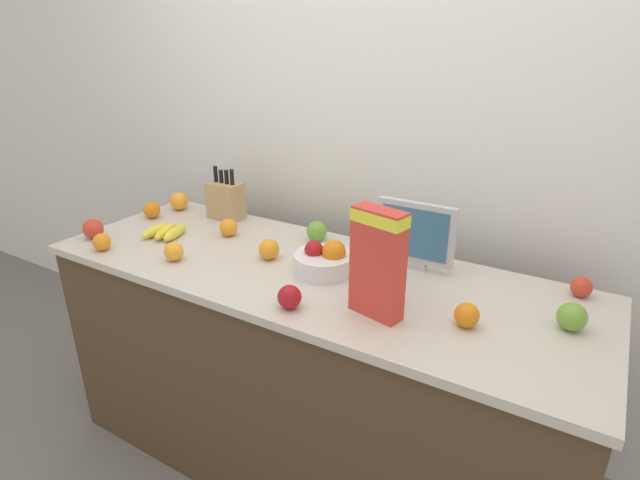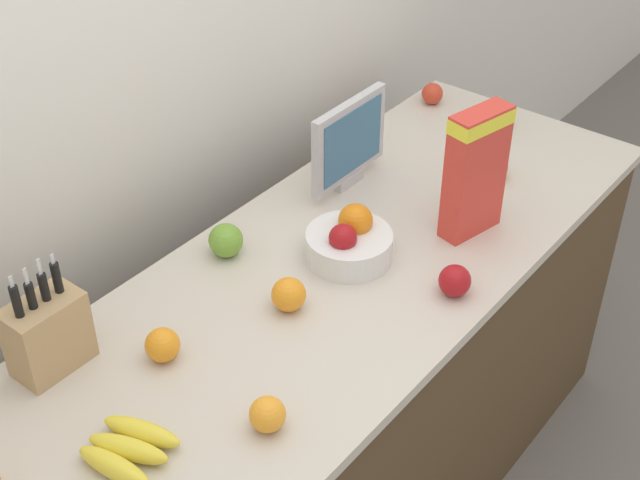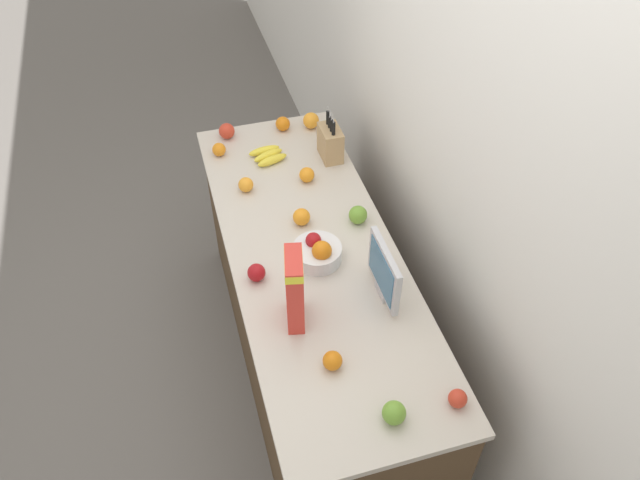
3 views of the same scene
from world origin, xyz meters
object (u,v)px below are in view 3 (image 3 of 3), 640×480
Objects in this scene: orange_front_left at (332,361)px; orange_back_center at (311,121)px; apple_rightmost at (256,273)px; orange_front_right at (219,150)px; apple_leftmost at (358,215)px; small_monitor at (384,272)px; apple_rear at (227,131)px; knife_block at (330,142)px; orange_front_center at (246,185)px; orange_near_bowl at (307,175)px; apple_near_bananas at (458,399)px; banana_bunch at (268,155)px; apple_middle at (394,413)px; orange_mid_right at (283,124)px; cereal_box at (295,287)px; fruit_bowl at (318,252)px; orange_mid_left at (301,217)px.

orange_back_center is at bearing 167.46° from orange_front_left.
orange_front_right is (-0.87, -0.01, -0.00)m from apple_rightmost.
apple_leftmost is 1.12× the size of apple_rightmost.
small_monitor is 3.46× the size of apple_rear.
orange_front_center is (0.14, -0.46, -0.05)m from knife_block.
small_monitor is at bearing 7.38° from orange_near_bowl.
orange_back_center is (-1.73, -0.04, 0.01)m from apple_near_bananas.
banana_bunch is 1.52m from apple_middle.
banana_bunch is at bearing -102.70° from knife_block.
apple_middle is at bearing -1.38° from orange_mid_right.
orange_mid_right is 1.07× the size of orange_front_center.
banana_bunch is at bearing -53.66° from orange_back_center.
cereal_box is at bearing -139.64° from apple_near_bananas.
orange_front_center is at bearing -169.55° from apple_middle.
apple_rear is (-1.23, -0.40, -0.09)m from small_monitor.
fruit_bowl is 0.97m from orange_back_center.
apple_leftmost reaches higher than banana_bunch.
knife_block is at bearing 159.06° from fruit_bowl.
apple_rightmost is at bearing -3.19° from apple_rear.
apple_rear is at bearing -161.75° from small_monitor.
orange_near_bowl is at bearing 32.34° from banana_bunch.
orange_mid_right is at bearing 172.78° from orange_mid_left.
apple_rear reaches higher than banana_bunch.
apple_rear is 1.12× the size of orange_near_bowl.
orange_near_bowl is 1.03× the size of orange_front_center.
apple_rear is 0.77m from orange_mid_left.
orange_back_center is (-0.94, 0.23, -0.00)m from fruit_bowl.
orange_mid_right is 1.04× the size of orange_near_bowl.
small_monitor is 3.98× the size of orange_front_center.
cereal_box is 1.12m from orange_front_right.
apple_middle reaches higher than orange_near_bowl.
cereal_box is 4.34× the size of orange_mid_right.
orange_front_center is (-0.52, -0.20, -0.01)m from fruit_bowl.
orange_back_center is (-0.27, -0.02, -0.04)m from knife_block.
knife_block is at bearing 77.30° from banana_bunch.
fruit_bowl reaches higher than apple_near_bananas.
fruit_bowl reaches higher than orange_mid_left.
apple_rightmost is at bearing -144.41° from apple_near_bananas.
orange_front_right is at bearing -70.61° from orange_mid_right.
apple_leftmost is at bearing 51.20° from orange_front_center.
fruit_bowl is 2.88× the size of orange_front_left.
orange_back_center is at bearing 174.45° from cereal_box.
cereal_box is 1.59× the size of fruit_bowl.
banana_bunch is 2.26× the size of apple_leftmost.
orange_front_center is (-0.35, -0.44, -0.01)m from apple_leftmost.
orange_mid_left is at bearing -177.17° from apple_middle.
apple_rightmost is (-0.22, -0.46, -0.09)m from small_monitor.
cereal_box is 5.00× the size of apple_near_bananas.
apple_leftmost is (0.49, -0.02, -0.04)m from knife_block.
orange_back_center is at bearing 152.94° from apple_rightmost.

